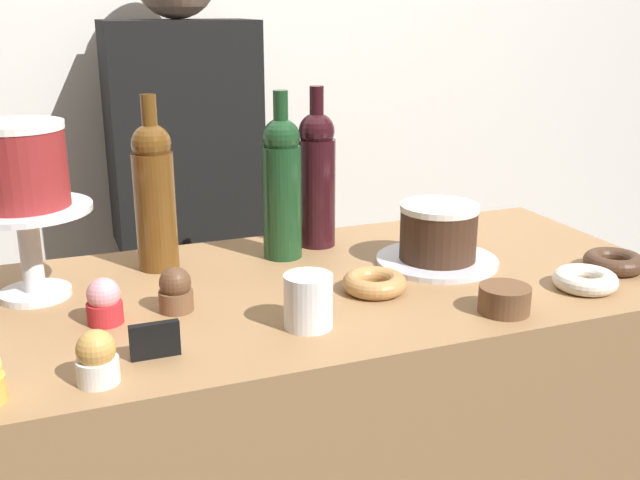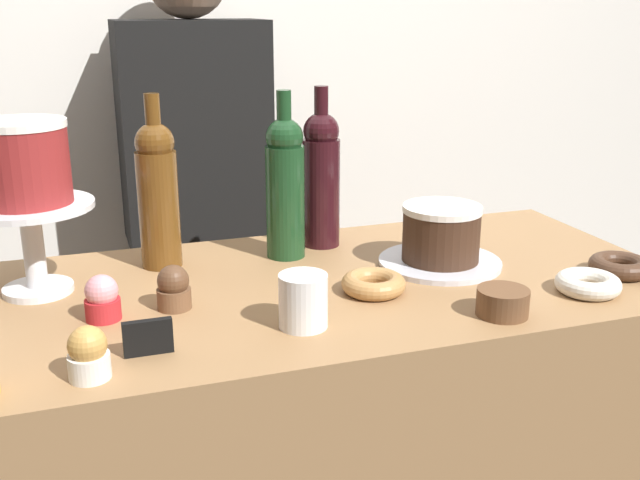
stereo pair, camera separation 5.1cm
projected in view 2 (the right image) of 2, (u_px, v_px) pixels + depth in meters
The scene contains 18 objects.
back_wall at pixel (216, 56), 2.03m from camera, with size 6.00×0.05×2.60m.
cake_stand_pedestal at pixel (32, 233), 1.26m from camera, with size 0.22×0.22×0.16m.
white_layer_cake at pixel (23, 162), 1.22m from camera, with size 0.15×0.15×0.14m.
silver_serving_platter at pixel (440, 262), 1.43m from camera, with size 0.23×0.23×0.01m.
chocolate_round_cake at pixel (441, 233), 1.41m from camera, with size 0.15×0.15×0.11m.
wine_bottle_amber at pixel (158, 192), 1.38m from camera, with size 0.08×0.08×0.33m.
wine_bottle_green at pixel (285, 185), 1.44m from camera, with size 0.08×0.08×0.33m.
wine_bottle_dark_red at pixel (321, 177), 1.51m from camera, with size 0.08×0.08×0.33m.
cupcake_chocolate at pixel (174, 288), 1.22m from camera, with size 0.06×0.06×0.07m.
cupcake_caramel at pixel (88, 354), 0.99m from camera, with size 0.06×0.06×0.07m.
cupcake_strawberry at pixel (102, 299), 1.17m from camera, with size 0.06×0.06×0.07m.
donut_sugar at pixel (588, 284), 1.29m from camera, with size 0.11×0.11×0.03m.
donut_maple at pixel (374, 284), 1.29m from camera, with size 0.11×0.11×0.03m.
donut_chocolate at pixel (620, 266), 1.38m from camera, with size 0.11×0.11×0.03m.
cookie_stack at pixel (503, 302), 1.19m from camera, with size 0.08×0.08×0.04m.
price_sign_chalkboard at pixel (148, 337), 1.06m from camera, with size 0.07×0.01×0.05m.
coffee_cup_ceramic at pixel (303, 301), 1.14m from camera, with size 0.08×0.08×0.08m.
barista_figure at pixel (200, 242), 1.95m from camera, with size 0.36×0.22×1.60m.
Camera 2 is at (-0.40, -1.19, 1.43)m, focal length 41.86 mm.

